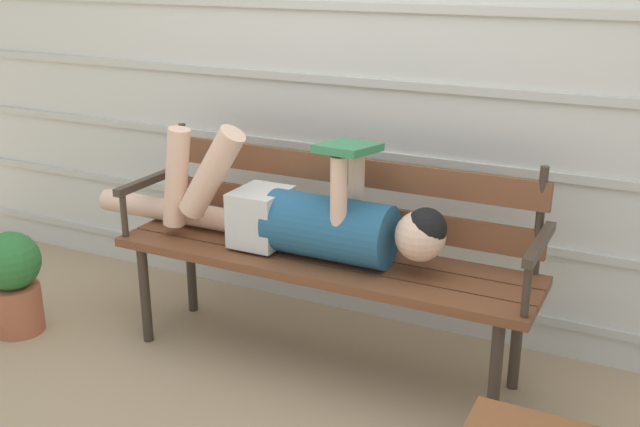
# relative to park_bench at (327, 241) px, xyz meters

# --- Properties ---
(ground_plane) EXTENTS (12.00, 12.00, 0.00)m
(ground_plane) POSITION_rel_park_bench_xyz_m (-0.00, -0.21, -0.52)
(ground_plane) COLOR tan
(house_siding) EXTENTS (5.30, 0.08, 2.51)m
(house_siding) POSITION_rel_park_bench_xyz_m (-0.00, 0.46, 0.73)
(house_siding) COLOR beige
(house_siding) RESTS_ON ground
(park_bench) EXTENTS (1.74, 0.45, 0.90)m
(park_bench) POSITION_rel_park_bench_xyz_m (0.00, 0.00, 0.00)
(park_bench) COLOR brown
(park_bench) RESTS_ON ground
(reclining_person) EXTENTS (1.66, 0.26, 0.51)m
(reclining_person) POSITION_rel_park_bench_xyz_m (-0.10, -0.07, 0.11)
(reclining_person) COLOR #23567A
(potted_plant) EXTENTS (0.26, 0.26, 0.47)m
(potted_plant) POSITION_rel_park_bench_xyz_m (-1.34, -0.42, -0.27)
(potted_plant) COLOR #AD5B3D
(potted_plant) RESTS_ON ground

